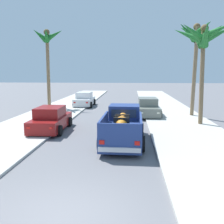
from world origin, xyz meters
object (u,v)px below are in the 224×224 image
pickup_truck (123,127)px  car_left_near (148,108)px  car_right_near (84,100)px  palm_tree_left_fore (203,39)px  palm_tree_right_fore (197,39)px  car_right_mid (51,120)px  palm_tree_left_mid (47,44)px

pickup_truck → car_left_near: (1.83, 8.08, -0.10)m
car_right_near → palm_tree_left_fore: palm_tree_left_fore is taller
pickup_truck → car_right_near: bearing=108.7°
car_right_near → palm_tree_right_fore: size_ratio=0.56×
car_right_near → palm_tree_left_fore: bearing=-42.2°
car_left_near → palm_tree_left_fore: (3.37, -3.26, 5.18)m
car_right_mid → palm_tree_left_fore: size_ratio=0.62×
car_left_near → palm_tree_left_fore: size_ratio=0.62×
palm_tree_left_fore → car_right_mid: bearing=-165.3°
car_left_near → palm_tree_right_fore: 6.71m
car_right_mid → palm_tree_left_fore: bearing=14.7°
car_right_near → palm_tree_left_mid: size_ratio=0.53×
car_left_near → car_right_mid: size_ratio=1.00×
palm_tree_right_fore → pickup_truck: bearing=-125.4°
pickup_truck → car_right_mid: pickup_truck is taller
palm_tree_right_fore → palm_tree_left_mid: bearing=159.4°
car_right_near → palm_tree_right_fore: (10.25, -5.88, 5.56)m
pickup_truck → car_right_near: 14.52m
car_right_near → palm_tree_right_fore: palm_tree_right_fore is taller
car_left_near → palm_tree_right_fore: palm_tree_right_fore is taller
car_left_near → palm_tree_left_mid: 12.75m
car_right_near → car_right_mid: size_ratio=1.00×
car_left_near → palm_tree_left_mid: bearing=153.7°
car_right_mid → palm_tree_left_mid: bearing=108.6°
pickup_truck → palm_tree_right_fore: (5.59, 7.88, 5.46)m
palm_tree_right_fore → palm_tree_left_mid: 14.85m
car_left_near → palm_tree_right_fore: bearing=-3.1°
car_left_near → palm_tree_right_fore: size_ratio=0.57×
car_left_near → palm_tree_left_mid: size_ratio=0.53×
palm_tree_left_fore → palm_tree_right_fore: size_ratio=0.92×
pickup_truck → palm_tree_right_fore: 11.09m
palm_tree_left_fore → palm_tree_right_fore: bearing=82.8°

